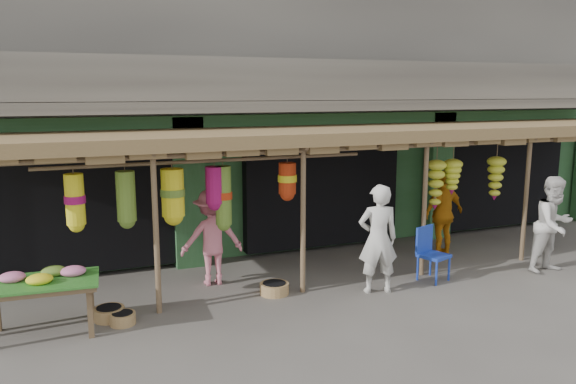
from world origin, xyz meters
name	(u,v)px	position (x,y,z in m)	size (l,w,h in m)	color
ground	(371,278)	(0.00, 0.00, 0.00)	(80.00, 80.00, 0.00)	#514C47
building	(278,96)	(0.00, 4.87, 3.37)	(16.40, 6.80, 7.00)	gray
awning	(348,139)	(-0.13, 0.80, 2.57)	(14.00, 2.70, 2.79)	brown
flower_table	(42,283)	(-5.66, -0.36, 0.76)	(1.64, 1.04, 0.95)	brown
blue_chair	(430,250)	(0.97, -0.47, 0.56)	(0.61, 0.62, 1.00)	#1B39B0
basket_left	(109,314)	(-4.76, -0.19, 0.10)	(0.47, 0.47, 0.20)	olive
basket_mid	(274,289)	(-2.00, -0.11, 0.10)	(0.51, 0.51, 0.20)	olive
basket_right	(123,319)	(-4.59, -0.45, 0.09)	(0.39, 0.39, 0.18)	#9A8048
person_front	(378,239)	(-0.29, -0.69, 0.96)	(0.70, 0.46, 1.92)	silver
person_right	(554,225)	(3.45, -0.99, 0.94)	(0.92, 0.71, 1.88)	silver
person_vendor	(443,214)	(2.14, 0.69, 0.93)	(1.09, 0.45, 1.85)	orange
person_shopper	(212,237)	(-2.85, 0.83, 0.88)	(1.13, 0.65, 1.75)	#DC7487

